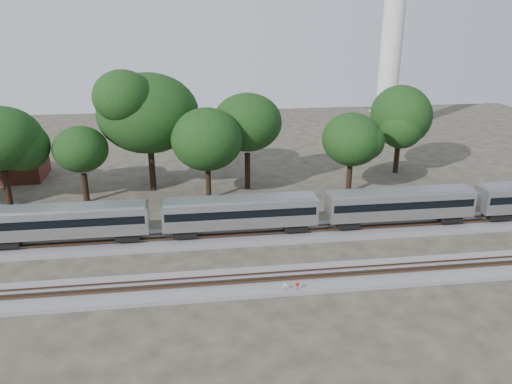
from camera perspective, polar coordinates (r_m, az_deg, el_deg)
ground at (r=49.66m, az=-4.26°, el=-8.34°), size 160.00×160.00×0.00m
track_far at (r=54.91m, az=-4.66°, el=-5.18°), size 160.00×5.00×0.73m
track_near at (r=46.08m, az=-3.94°, el=-10.47°), size 160.00×5.00×0.73m
train at (r=55.52m, az=7.64°, el=-1.74°), size 105.06×2.99×4.41m
switch_stand_red at (r=44.73m, az=4.74°, el=-10.74°), size 0.35×0.15×1.13m
switch_stand_white at (r=44.64m, az=3.33°, el=-10.84°), size 0.34×0.09×1.07m
switch_lever at (r=45.37m, az=4.62°, el=-11.11°), size 0.57×0.44×0.30m
brick_building at (r=81.88m, az=-26.38°, el=3.01°), size 10.17×7.30×4.80m
tree_2 at (r=66.65m, az=-19.41°, el=4.61°), size 7.21×7.21×10.16m
tree_3 at (r=68.04m, az=-12.25°, el=8.78°), size 10.92×10.92×15.40m
tree_4 at (r=63.87m, az=-5.63°, el=5.99°), size 8.26×8.26×11.65m
tree_5 at (r=67.66m, az=-1.01°, el=7.95°), size 9.49×9.49×13.38m
tree_6 at (r=67.08m, az=10.89°, el=5.92°), size 7.69×7.69×10.84m
tree_7 at (r=77.69m, az=16.22°, el=8.40°), size 9.01×9.01×12.70m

